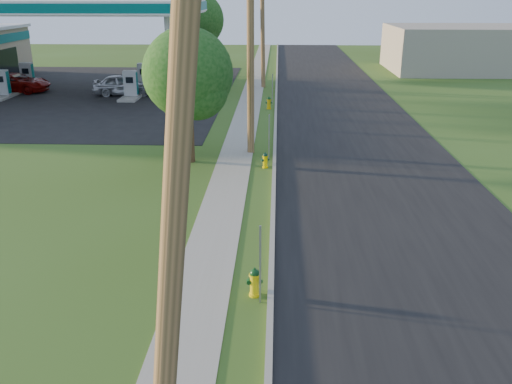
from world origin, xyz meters
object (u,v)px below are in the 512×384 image
(fuel_pump_nw, at_px, (3,87))
(hydrant_far, at_px, (269,103))
(utility_pole_mid, at_px, (250,41))
(tree_lot, at_px, (198,22))
(fuel_pump_se, at_px, (145,79))
(fuel_pump_sw, at_px, (28,78))
(tree_verge, at_px, (190,77))
(fuel_pump_ne, at_px, (131,88))
(utility_pole_near, at_px, (175,187))
(utility_pole_far, at_px, (263,22))
(hydrant_near, at_px, (255,282))
(car_silver, at_px, (125,85))
(car_red, at_px, (15,83))
(hydrant_mid, at_px, (265,160))
(price_pylon, at_px, (181,23))

(fuel_pump_nw, bearing_deg, hydrant_far, -9.77)
(utility_pole_mid, distance_m, tree_lot, 24.67)
(fuel_pump_se, bearing_deg, fuel_pump_nw, -156.04)
(fuel_pump_sw, height_order, tree_verge, tree_verge)
(fuel_pump_nw, xyz_separation_m, fuel_pump_ne, (9.00, 0.00, 0.00))
(hydrant_far, bearing_deg, fuel_pump_se, 143.02)
(fuel_pump_ne, bearing_deg, fuel_pump_sw, 156.04)
(utility_pole_near, distance_m, utility_pole_far, 36.00)
(hydrant_near, relative_size, car_silver, 0.17)
(utility_pole_far, distance_m, tree_verge, 19.81)
(hydrant_near, xyz_separation_m, car_silver, (-10.38, 26.68, 0.37))
(utility_pole_near, height_order, hydrant_near, utility_pole_near)
(tree_lot, distance_m, car_red, 15.70)
(utility_pole_far, relative_size, fuel_pump_nw, 2.97)
(fuel_pump_se, relative_size, hydrant_near, 4.21)
(fuel_pump_sw, distance_m, hydrant_near, 34.88)
(utility_pole_near, bearing_deg, car_red, 118.59)
(tree_lot, relative_size, hydrant_mid, 10.41)
(utility_pole_near, height_order, fuel_pump_sw, utility_pole_near)
(tree_verge, height_order, hydrant_mid, tree_verge)
(car_red, bearing_deg, fuel_pump_nw, -174.32)
(fuel_pump_se, bearing_deg, fuel_pump_ne, -90.00)
(utility_pole_mid, bearing_deg, tree_lot, 103.33)
(tree_lot, bearing_deg, fuel_pump_nw, -138.00)
(fuel_pump_sw, distance_m, hydrant_mid, 26.81)
(fuel_pump_sw, bearing_deg, price_pylon, -39.40)
(fuel_pump_ne, height_order, hydrant_mid, fuel_pump_ne)
(hydrant_far, height_order, car_red, car_red)
(fuel_pump_sw, height_order, hydrant_mid, fuel_pump_sw)
(fuel_pump_se, height_order, hydrant_near, fuel_pump_se)
(utility_pole_mid, bearing_deg, price_pylon, 125.34)
(utility_pole_far, relative_size, hydrant_near, 12.49)
(fuel_pump_nw, height_order, tree_lot, tree_lot)
(tree_lot, bearing_deg, car_silver, -112.07)
(fuel_pump_nw, distance_m, tree_lot, 16.87)
(hydrant_mid, bearing_deg, fuel_pump_ne, 122.17)
(price_pylon, relative_size, car_red, 1.37)
(utility_pole_far, height_order, fuel_pump_se, utility_pole_far)
(utility_pole_far, height_order, fuel_pump_ne, utility_pole_far)
(fuel_pump_se, relative_size, hydrant_mid, 4.76)
(utility_pole_far, xyz_separation_m, hydrant_mid, (0.72, -20.29, -4.47))
(utility_pole_near, distance_m, price_pylon, 23.83)
(tree_verge, bearing_deg, hydrant_mid, -11.98)
(hydrant_mid, bearing_deg, fuel_pump_se, 116.50)
(utility_pole_near, relative_size, fuel_pump_nw, 2.96)
(utility_pole_far, distance_m, fuel_pump_se, 9.84)
(hydrant_near, distance_m, hydrant_far, 22.31)
(hydrant_far, height_order, car_silver, car_silver)
(tree_lot, bearing_deg, fuel_pump_sw, -150.19)
(utility_pole_far, bearing_deg, car_silver, -158.43)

